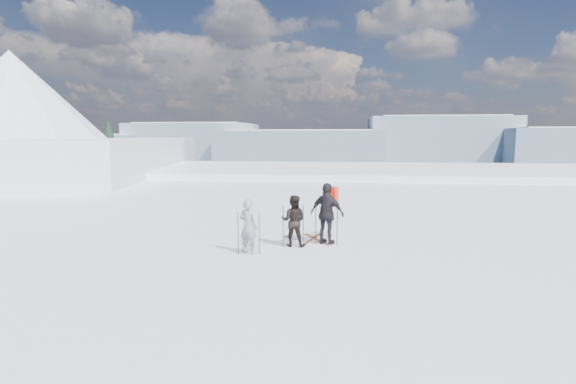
% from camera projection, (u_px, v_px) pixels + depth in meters
% --- Properties ---
extents(lake_basin, '(820.00, 820.00, 71.62)m').
position_uv_depth(lake_basin, '(346.00, 246.00, 40.01)').
color(lake_basin, white).
rests_on(lake_basin, ground).
extents(far_mountain_range, '(770.00, 110.00, 53.00)m').
position_uv_depth(far_mountain_range, '(370.00, 146.00, 455.41)').
color(far_mountain_range, slate).
rests_on(far_mountain_range, ground).
extents(near_ridge, '(31.37, 35.68, 25.62)m').
position_uv_depth(near_ridge, '(61.00, 208.00, 41.98)').
color(near_ridge, white).
rests_on(near_ridge, ground).
extents(skier_grey, '(0.65, 0.55, 1.52)m').
position_uv_depth(skier_grey, '(248.00, 226.00, 12.29)').
color(skier_grey, gray).
rests_on(skier_grey, ground).
extents(skier_dark, '(0.79, 0.64, 1.52)m').
position_uv_depth(skier_dark, '(293.00, 221.00, 13.13)').
color(skier_dark, black).
rests_on(skier_dark, ground).
extents(skier_pack, '(1.17, 0.87, 1.85)m').
position_uv_depth(skier_pack, '(327.00, 214.00, 13.34)').
color(skier_pack, black).
rests_on(skier_pack, ground).
extents(backpack, '(0.45, 0.37, 0.58)m').
position_uv_depth(backpack, '(331.00, 172.00, 13.40)').
color(backpack, red).
rests_on(backpack, skier_pack).
extents(ski_poles, '(2.70, 1.45, 1.31)m').
position_uv_depth(ski_poles, '(291.00, 228.00, 12.88)').
color(ski_poles, black).
rests_on(ski_poles, ground).
extents(skis_loose, '(0.90, 1.67, 0.03)m').
position_uv_depth(skis_loose, '(314.00, 239.00, 14.02)').
color(skis_loose, black).
rests_on(skis_loose, ground).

